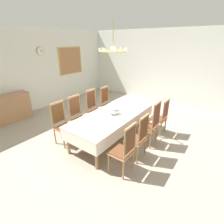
# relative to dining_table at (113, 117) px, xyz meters

# --- Properties ---
(ground) EXTENTS (7.61, 7.02, 0.04)m
(ground) POSITION_rel_dining_table_xyz_m (0.00, 0.19, -0.68)
(ground) COLOR #A39584
(back_wall) EXTENTS (7.61, 0.08, 3.00)m
(back_wall) POSITION_rel_dining_table_xyz_m (0.00, 3.74, 0.84)
(back_wall) COLOR silver
(back_wall) RESTS_ON ground
(right_wall) EXTENTS (0.08, 7.02, 3.00)m
(right_wall) POSITION_rel_dining_table_xyz_m (3.84, 0.19, 0.84)
(right_wall) COLOR silver
(right_wall) RESTS_ON ground
(dining_table) EXTENTS (2.60, 1.09, 0.73)m
(dining_table) POSITION_rel_dining_table_xyz_m (0.00, 0.00, 0.00)
(dining_table) COLOR #AD774E
(dining_table) RESTS_ON ground
(tablecloth) EXTENTS (2.62, 1.11, 0.32)m
(tablecloth) POSITION_rel_dining_table_xyz_m (0.00, -0.00, -0.00)
(tablecloth) COLOR white
(tablecloth) RESTS_ON dining_table
(chair_south_a) EXTENTS (0.44, 0.42, 1.12)m
(chair_south_a) POSITION_rel_dining_table_xyz_m (-0.94, -0.95, -0.10)
(chair_south_a) COLOR #A87F46
(chair_south_a) RESTS_ON ground
(chair_north_a) EXTENTS (0.44, 0.42, 1.12)m
(chair_north_a) POSITION_rel_dining_table_xyz_m (-0.94, 0.95, -0.10)
(chair_north_a) COLOR #AD7354
(chair_north_a) RESTS_ON ground
(chair_south_b) EXTENTS (0.44, 0.42, 1.10)m
(chair_south_b) POSITION_rel_dining_table_xyz_m (-0.36, -0.95, -0.10)
(chair_south_b) COLOR #AE7248
(chair_south_b) RESTS_ON ground
(chair_north_b) EXTENTS (0.44, 0.42, 1.14)m
(chair_north_b) POSITION_rel_dining_table_xyz_m (-0.36, 0.95, -0.09)
(chair_north_b) COLOR #9D824F
(chair_north_b) RESTS_ON ground
(chair_south_c) EXTENTS (0.44, 0.42, 1.20)m
(chair_south_c) POSITION_rel_dining_table_xyz_m (0.32, -0.96, -0.07)
(chair_south_c) COLOR #A6754E
(chair_south_c) RESTS_ON ground
(chair_north_c) EXTENTS (0.44, 0.42, 1.16)m
(chair_north_c) POSITION_rel_dining_table_xyz_m (0.32, 0.95, -0.08)
(chair_north_c) COLOR #A17A51
(chair_north_c) RESTS_ON ground
(chair_south_d) EXTENTS (0.44, 0.42, 1.07)m
(chair_south_d) POSITION_rel_dining_table_xyz_m (1.00, -0.95, -0.11)
(chair_south_d) COLOR #A67A46
(chair_south_d) RESTS_ON ground
(chair_north_d) EXTENTS (0.44, 0.42, 1.10)m
(chair_north_d) POSITION_rel_dining_table_xyz_m (1.00, 0.95, -0.10)
(chair_north_d) COLOR #AA7849
(chair_north_d) RESTS_ON ground
(soup_tureen) EXTENTS (0.32, 0.32, 0.25)m
(soup_tureen) POSITION_rel_dining_table_xyz_m (0.03, -0.00, 0.19)
(soup_tureen) COLOR white
(soup_tureen) RESTS_ON tablecloth
(candlestick_west) EXTENTS (0.07, 0.07, 0.35)m
(candlestick_west) POSITION_rel_dining_table_xyz_m (-0.43, 0.00, 0.21)
(candlestick_west) COLOR gold
(candlestick_west) RESTS_ON tablecloth
(candlestick_east) EXTENTS (0.07, 0.07, 0.32)m
(candlestick_east) POSITION_rel_dining_table_xyz_m (0.43, 0.00, 0.20)
(candlestick_east) COLOR gold
(candlestick_east) RESTS_ON tablecloth
(bowl_near_left) EXTENTS (0.18, 0.18, 0.04)m
(bowl_near_left) POSITION_rel_dining_table_xyz_m (0.48, 0.43, 0.10)
(bowl_near_left) COLOR white
(bowl_near_left) RESTS_ON tablecloth
(bowl_near_right) EXTENTS (0.17, 0.17, 0.03)m
(bowl_near_right) POSITION_rel_dining_table_xyz_m (-0.17, -0.40, 0.09)
(bowl_near_right) COLOR white
(bowl_near_right) RESTS_ON tablecloth
(bowl_far_left) EXTENTS (0.16, 0.16, 0.04)m
(bowl_far_left) POSITION_rel_dining_table_xyz_m (0.97, -0.41, 0.10)
(bowl_far_left) COLOR white
(bowl_far_left) RESTS_ON tablecloth
(spoon_primary) EXTENTS (0.06, 0.17, 0.01)m
(spoon_primary) POSITION_rel_dining_table_xyz_m (0.61, 0.46, 0.08)
(spoon_primary) COLOR gold
(spoon_primary) RESTS_ON tablecloth
(spoon_secondary) EXTENTS (0.05, 0.18, 0.01)m
(spoon_secondary) POSITION_rel_dining_table_xyz_m (-0.29, -0.37, 0.08)
(spoon_secondary) COLOR gold
(spoon_secondary) RESTS_ON tablecloth
(sideboard) EXTENTS (1.44, 0.48, 0.90)m
(sideboard) POSITION_rel_dining_table_xyz_m (-1.21, 3.42, -0.21)
(sideboard) COLOR #A5784F
(sideboard) RESTS_ON ground
(mounted_clock) EXTENTS (0.31, 0.06, 0.31)m
(mounted_clock) POSITION_rel_dining_table_xyz_m (0.48, 3.67, 1.51)
(mounted_clock) COLOR #D1B251
(framed_painting) EXTENTS (1.24, 0.05, 1.16)m
(framed_painting) POSITION_rel_dining_table_xyz_m (1.87, 3.68, 1.05)
(framed_painting) COLOR #D1B251
(chandelier) EXTENTS (0.65, 0.65, 0.66)m
(chandelier) POSITION_rel_dining_table_xyz_m (-0.00, 0.00, 1.66)
(chandelier) COLOR gold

